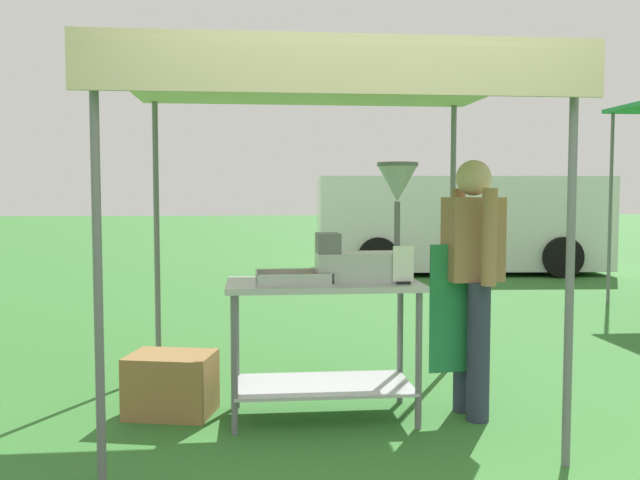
# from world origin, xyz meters

# --- Properties ---
(ground_plane) EXTENTS (70.00, 70.00, 0.00)m
(ground_plane) POSITION_xyz_m (0.00, 6.00, 0.00)
(ground_plane) COLOR #33702D
(stall_canopy) EXTENTS (2.53, 2.29, 2.15)m
(stall_canopy) POSITION_xyz_m (-0.17, 1.14, 2.06)
(stall_canopy) COLOR slate
(stall_canopy) RESTS_ON ground
(donut_cart) EXTENTS (1.19, 0.62, 0.86)m
(donut_cart) POSITION_xyz_m (-0.17, 1.04, 0.61)
(donut_cart) COLOR #B7B7BC
(donut_cart) RESTS_ON ground
(donut_tray) EXTENTS (0.46, 0.33, 0.07)m
(donut_tray) POSITION_xyz_m (-0.37, 0.97, 0.88)
(donut_tray) COLOR #B7B7BC
(donut_tray) RESTS_ON donut_cart
(donut_fryer) EXTENTS (0.63, 0.28, 0.73)m
(donut_fryer) POSITION_xyz_m (0.12, 1.01, 1.12)
(donut_fryer) COLOR #B7B7BC
(donut_fryer) RESTS_ON donut_cart
(menu_sign) EXTENTS (0.13, 0.05, 0.23)m
(menu_sign) POSITION_xyz_m (0.30, 0.87, 0.96)
(menu_sign) COLOR black
(menu_sign) RESTS_ON donut_cart
(vendor) EXTENTS (0.46, 0.54, 1.61)m
(vendor) POSITION_xyz_m (0.75, 0.99, 0.90)
(vendor) COLOR #2D3347
(vendor) RESTS_ON ground
(supply_crate) EXTENTS (0.60, 0.50, 0.39)m
(supply_crate) POSITION_xyz_m (-1.12, 1.20, 0.19)
(supply_crate) COLOR olive
(supply_crate) RESTS_ON ground
(van_white) EXTENTS (5.08, 2.33, 1.69)m
(van_white) POSITION_xyz_m (3.05, 8.94, 0.88)
(van_white) COLOR white
(van_white) RESTS_ON ground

